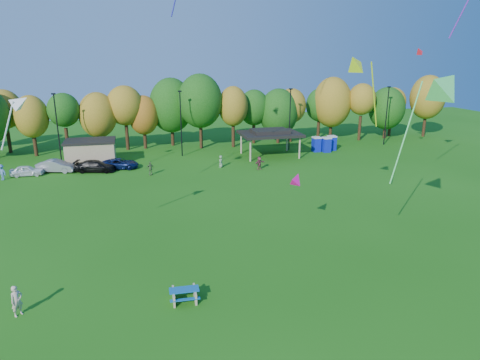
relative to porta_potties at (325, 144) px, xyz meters
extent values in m
plane|color=#19600F|center=(-22.85, -37.90, -1.10)|extent=(160.00, 160.00, 0.00)
cylinder|color=black|center=(-44.98, 10.34, 0.80)|extent=(0.50, 0.50, 3.79)
ellipsoid|color=olive|center=(-44.98, 10.34, 5.22)|extent=(4.94, 4.94, 5.58)
cylinder|color=black|center=(-40.86, 7.11, 0.57)|extent=(0.50, 0.50, 3.34)
ellipsoid|color=olive|center=(-40.86, 7.11, 4.47)|extent=(4.61, 4.61, 5.88)
cylinder|color=black|center=(-36.57, 6.94, 0.81)|extent=(0.50, 0.50, 3.82)
ellipsoid|color=#144C0F|center=(-36.57, 6.94, 5.26)|extent=(4.43, 4.43, 4.73)
cylinder|color=black|center=(-32.15, 7.59, 0.53)|extent=(0.50, 0.50, 3.25)
ellipsoid|color=olive|center=(-32.15, 7.59, 4.32)|extent=(5.33, 5.33, 6.53)
cylinder|color=black|center=(-28.30, 8.16, 0.88)|extent=(0.50, 0.50, 3.96)
ellipsoid|color=olive|center=(-28.30, 8.16, 5.51)|extent=(5.31, 5.31, 5.82)
cylinder|color=black|center=(-25.70, 8.44, 0.43)|extent=(0.50, 0.50, 3.05)
ellipsoid|color=#995914|center=(-25.70, 8.44, 3.98)|extent=(4.54, 4.54, 5.87)
cylinder|color=black|center=(-21.43, 9.62, 0.79)|extent=(0.50, 0.50, 3.77)
ellipsoid|color=#144C0F|center=(-21.43, 9.62, 5.19)|extent=(6.69, 6.69, 8.35)
cylinder|color=black|center=(-17.39, 6.63, 1.04)|extent=(0.50, 0.50, 4.28)
ellipsoid|color=#144C0F|center=(-17.39, 6.63, 6.04)|extent=(6.64, 6.64, 8.01)
cylinder|color=black|center=(-12.43, 6.30, 0.78)|extent=(0.50, 0.50, 3.76)
ellipsoid|color=olive|center=(-12.43, 6.30, 5.17)|extent=(4.49, 4.49, 6.02)
cylinder|color=black|center=(-8.56, 8.35, 0.62)|extent=(0.50, 0.50, 3.43)
ellipsoid|color=#144C0F|center=(-8.56, 8.35, 4.62)|extent=(4.77, 4.77, 5.63)
cylinder|color=black|center=(-4.74, 7.49, 0.38)|extent=(0.50, 0.50, 2.95)
ellipsoid|color=#144C0F|center=(-4.74, 7.49, 3.83)|extent=(6.14, 6.14, 7.54)
cylinder|color=black|center=(-2.46, 7.95, 0.66)|extent=(0.50, 0.50, 3.52)
ellipsoid|color=olive|center=(-2.46, 7.95, 4.77)|extent=(4.78, 4.78, 5.53)
cylinder|color=black|center=(3.21, 9.61, 0.60)|extent=(0.50, 0.50, 3.39)
ellipsoid|color=#144C0F|center=(3.21, 9.61, 4.55)|extent=(4.54, 4.54, 5.46)
cylinder|color=black|center=(4.85, 8.33, 0.76)|extent=(0.50, 0.50, 3.72)
ellipsoid|color=olive|center=(4.85, 8.33, 5.10)|extent=(6.32, 6.32, 8.24)
cylinder|color=black|center=(9.14, 6.37, 0.93)|extent=(0.50, 0.50, 4.06)
ellipsoid|color=olive|center=(9.14, 6.37, 5.67)|extent=(4.50, 4.50, 5.13)
cylinder|color=black|center=(14.22, 6.90, 0.43)|extent=(0.50, 0.50, 3.05)
ellipsoid|color=#144C0F|center=(14.22, 6.90, 3.99)|extent=(5.97, 5.97, 7.05)
cylinder|color=black|center=(16.14, 8.45, 0.68)|extent=(0.50, 0.50, 3.55)
ellipsoid|color=olive|center=(16.14, 8.45, 4.83)|extent=(4.60, 4.60, 4.99)
cylinder|color=black|center=(21.66, 6.61, 0.94)|extent=(0.50, 0.50, 4.07)
ellipsoid|color=olive|center=(21.66, 6.61, 5.68)|extent=(5.83, 5.83, 7.42)
cylinder|color=black|center=(-36.85, 2.10, 3.40)|extent=(0.16, 0.16, 9.00)
cube|color=black|center=(-36.85, 2.10, 7.90)|extent=(0.50, 0.25, 0.18)
cylinder|color=black|center=(-20.85, 2.10, 3.40)|extent=(0.16, 0.16, 9.00)
cube|color=black|center=(-20.85, 2.10, 7.90)|extent=(0.50, 0.25, 0.18)
cylinder|color=black|center=(-4.85, 2.10, 3.40)|extent=(0.16, 0.16, 9.00)
cube|color=black|center=(-4.85, 2.10, 7.90)|extent=(0.50, 0.25, 0.18)
cylinder|color=black|center=(11.15, 2.10, 3.40)|extent=(0.16, 0.16, 9.00)
cube|color=black|center=(11.15, 2.10, 7.90)|extent=(0.50, 0.25, 0.18)
cube|color=tan|center=(-32.85, 0.10, 0.40)|extent=(6.00, 4.00, 3.00)
cube|color=black|center=(-32.85, 0.10, 2.03)|extent=(6.30, 4.30, 0.25)
cylinder|color=tan|center=(-12.35, -3.40, 0.40)|extent=(0.24, 0.24, 3.00)
cylinder|color=tan|center=(-5.35, -3.40, 0.40)|extent=(0.24, 0.24, 3.00)
cylinder|color=tan|center=(-12.35, 1.60, 0.40)|extent=(0.24, 0.24, 3.00)
cylinder|color=tan|center=(-5.35, 1.60, 0.40)|extent=(0.24, 0.24, 3.00)
cube|color=black|center=(-8.85, -0.90, 2.05)|extent=(8.20, 6.20, 0.35)
cube|color=black|center=(-8.85, -0.90, 2.45)|extent=(5.00, 3.50, 0.45)
cube|color=#0E20B8|center=(-1.30, 0.11, -0.10)|extent=(1.10, 1.10, 2.00)
cube|color=silver|center=(-1.30, 0.11, 0.99)|extent=(1.15, 1.15, 0.18)
cube|color=#0E20B8|center=(0.00, -0.52, -0.10)|extent=(1.10, 1.10, 2.00)
cube|color=silver|center=(0.00, -0.52, 0.99)|extent=(1.15, 1.15, 0.18)
cube|color=#0E20B8|center=(1.30, 0.42, -0.10)|extent=(1.10, 1.10, 2.00)
cube|color=silver|center=(1.30, 0.42, 0.99)|extent=(1.15, 1.15, 0.18)
cube|color=tan|center=(-25.65, -34.92, -0.75)|extent=(0.17, 1.39, 0.69)
cube|color=tan|center=(-24.41, -34.97, -0.75)|extent=(0.17, 1.39, 0.69)
cube|color=#115B9C|center=(-25.03, -34.94, -0.38)|extent=(1.74, 0.78, 0.06)
cube|color=#115B9C|center=(-25.06, -35.53, -0.68)|extent=(1.73, 0.31, 0.05)
cube|color=#115B9C|center=(-25.01, -34.35, -0.68)|extent=(1.73, 0.31, 0.05)
imported|color=beige|center=(-34.11, -34.19, -0.20)|extent=(0.77, 0.76, 1.79)
imported|color=white|center=(-39.87, -3.76, -0.48)|extent=(3.66, 1.50, 1.24)
imported|color=gray|center=(-36.71, -2.84, -0.34)|extent=(4.85, 2.77, 1.51)
imported|color=#0D1B4F|center=(-29.26, -3.01, -0.46)|extent=(4.89, 2.90, 1.28)
imported|color=black|center=(-32.10, -3.83, -0.39)|extent=(5.19, 3.06, 1.41)
imported|color=#566E43|center=(-25.67, -6.99, -0.29)|extent=(1.03, 0.68, 1.62)
imported|color=#89394A|center=(-12.36, -7.66, -0.27)|extent=(1.57, 1.17, 1.65)
imported|color=#719465|center=(-16.81, -5.47, -0.33)|extent=(0.69, 0.86, 1.53)
imported|color=#5177B4|center=(-42.23, -5.01, -0.18)|extent=(1.36, 1.23, 1.84)
cone|color=#EC0D8D|center=(-15.78, -28.58, 3.90)|extent=(1.69, 1.65, 1.36)
cone|color=red|center=(4.62, -13.20, 13.09)|extent=(1.39, 1.18, 1.18)
cone|color=#C9EB18|center=(-11.51, -28.29, 12.16)|extent=(2.32, 2.19, 1.87)
cylinder|color=#C9EB18|center=(-10.26, -29.12, 9.91)|extent=(1.56, 1.08, 4.73)
cone|color=#4CDA62|center=(-7.88, -33.50, 10.93)|extent=(3.58, 3.20, 3.01)
cylinder|color=#4CDA62|center=(-9.83, -32.72, 7.78)|extent=(2.35, 1.02, 6.61)
cone|color=silver|center=(-33.51, -29.60, 10.09)|extent=(1.42, 1.12, 1.36)
cylinder|color=silver|center=(-34.41, -29.68, 8.74)|extent=(1.12, 0.19, 2.85)
camera|label=1|loc=(-27.22, -57.10, 12.81)|focal=32.00mm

